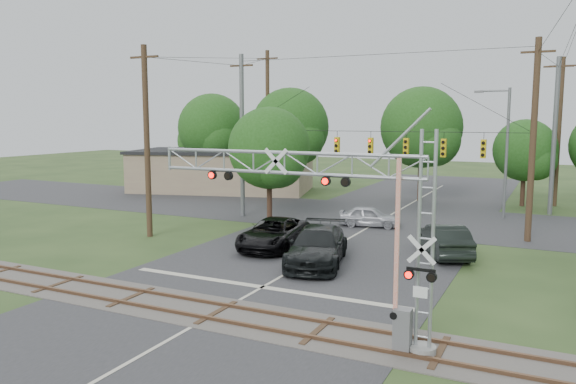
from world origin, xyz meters
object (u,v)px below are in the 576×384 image
at_px(car_dark, 317,246).
at_px(pickup_black, 274,234).
at_px(crossing_gantry, 334,212).
at_px(commercial_building, 223,170).
at_px(traffic_signal_span, 384,141).
at_px(streetlight, 504,146).
at_px(sedan_silver, 370,216).

bearing_deg(car_dark, pickup_black, 134.29).
height_order(crossing_gantry, commercial_building, crossing_gantry).
xyz_separation_m(traffic_signal_span, commercial_building, (-19.57, 11.70, -3.67)).
bearing_deg(streetlight, commercial_building, 170.40).
bearing_deg(sedan_silver, pickup_black, 151.47).
bearing_deg(crossing_gantry, traffic_signal_span, 101.68).
bearing_deg(crossing_gantry, sedan_silver, 104.28).
bearing_deg(crossing_gantry, pickup_black, 125.82).
relative_size(car_dark, sedan_silver, 1.56).
xyz_separation_m(pickup_black, commercial_building, (-15.78, 19.55, 1.19)).
bearing_deg(streetlight, car_dark, -111.46).
xyz_separation_m(sedan_silver, commercial_building, (-18.61, 11.40, 1.31)).
bearing_deg(pickup_black, car_dark, -37.30).
height_order(traffic_signal_span, car_dark, traffic_signal_span).
xyz_separation_m(car_dark, sedan_silver, (-0.65, 10.28, -0.22)).
bearing_deg(traffic_signal_span, pickup_black, -115.77).
height_order(pickup_black, sedan_silver, pickup_black).
relative_size(commercial_building, streetlight, 2.04).
relative_size(traffic_signal_span, pickup_black, 3.34).
relative_size(crossing_gantry, streetlight, 1.06).
bearing_deg(pickup_black, sedan_silver, 64.95).
height_order(commercial_building, streetlight, streetlight).
bearing_deg(traffic_signal_span, streetlight, 48.33).
relative_size(pickup_black, streetlight, 0.63).
bearing_deg(commercial_building, traffic_signal_span, -46.11).
height_order(traffic_signal_span, commercial_building, traffic_signal_span).
distance_m(traffic_signal_span, pickup_black, 9.98).
distance_m(car_dark, commercial_building, 29.02).
xyz_separation_m(traffic_signal_span, pickup_black, (-3.79, -7.85, -4.85)).
xyz_separation_m(crossing_gantry, traffic_signal_span, (-3.79, 18.36, 1.49)).
bearing_deg(traffic_signal_span, sedan_silver, 162.79).
xyz_separation_m(pickup_black, sedan_silver, (2.84, 8.14, -0.13)).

